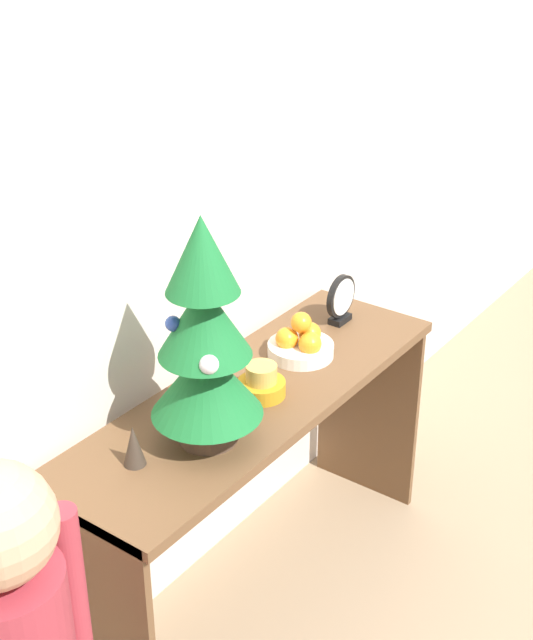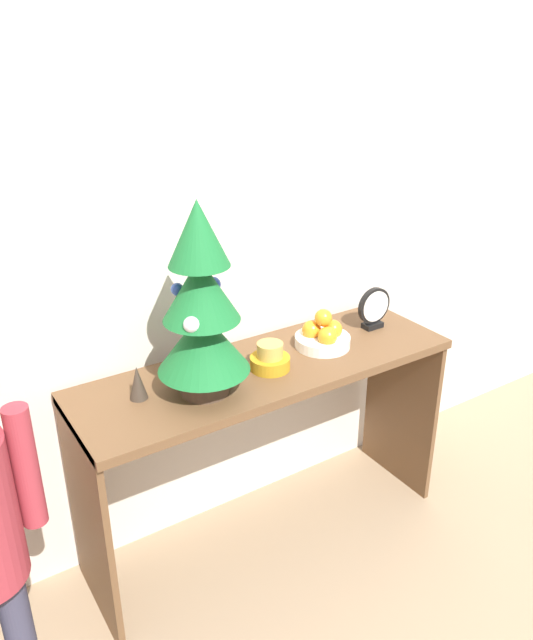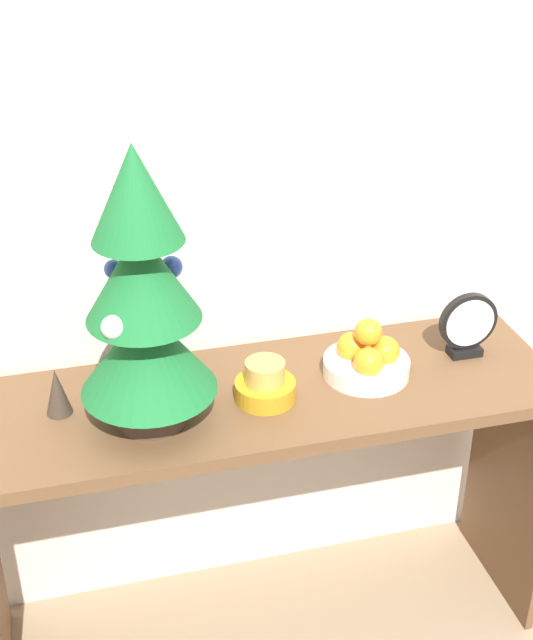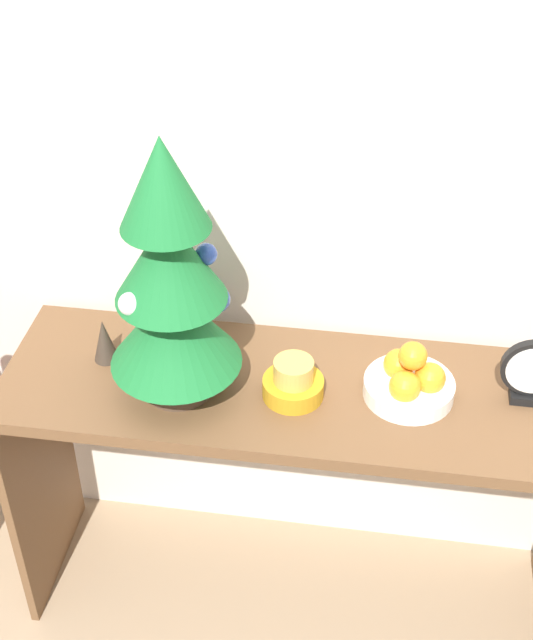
{
  "view_description": "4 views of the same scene",
  "coord_description": "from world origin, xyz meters",
  "px_view_note": "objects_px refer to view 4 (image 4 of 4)",
  "views": [
    {
      "loc": [
        -1.64,
        -1.03,
        1.97
      ],
      "look_at": [
        0.07,
        0.22,
        0.89
      ],
      "focal_mm": 50.0,
      "sensor_mm": 36.0,
      "label": 1
    },
    {
      "loc": [
        -0.98,
        -1.3,
        1.68
      ],
      "look_at": [
        -0.0,
        0.21,
        0.87
      ],
      "focal_mm": 35.0,
      "sensor_mm": 36.0,
      "label": 2
    },
    {
      "loc": [
        -0.41,
        -1.34,
        1.78
      ],
      "look_at": [
        -0.0,
        0.18,
        0.9
      ],
      "focal_mm": 50.0,
      "sensor_mm": 36.0,
      "label": 3
    },
    {
      "loc": [
        0.15,
        -1.22,
        1.97
      ],
      "look_at": [
        -0.07,
        0.21,
        0.88
      ],
      "focal_mm": 50.0,
      "sensor_mm": 36.0,
      "label": 4
    }
  ],
  "objects_px": {
    "fruit_bowl": "(410,381)",
    "figurine": "(104,340)",
    "desk_clock": "(533,373)",
    "mini_tree": "(171,282)",
    "singing_bowl": "(293,382)"
  },
  "relations": [
    {
      "from": "mini_tree",
      "to": "fruit_bowl",
      "type": "xyz_separation_m",
      "value": [
        0.49,
        0.05,
        -0.24
      ]
    },
    {
      "from": "fruit_bowl",
      "to": "mini_tree",
      "type": "bearing_deg",
      "value": -173.96
    },
    {
      "from": "desk_clock",
      "to": "figurine",
      "type": "distance_m",
      "value": 0.92
    },
    {
      "from": "mini_tree",
      "to": "singing_bowl",
      "type": "relative_size",
      "value": 4.53
    },
    {
      "from": "fruit_bowl",
      "to": "desk_clock",
      "type": "relative_size",
      "value": 1.22
    },
    {
      "from": "singing_bowl",
      "to": "figurine",
      "type": "xyz_separation_m",
      "value": [
        -0.43,
        0.06,
        0.02
      ]
    },
    {
      "from": "desk_clock",
      "to": "figurine",
      "type": "height_order",
      "value": "desk_clock"
    },
    {
      "from": "fruit_bowl",
      "to": "figurine",
      "type": "xyz_separation_m",
      "value": [
        -0.67,
        0.02,
        0.01
      ]
    },
    {
      "from": "fruit_bowl",
      "to": "figurine",
      "type": "distance_m",
      "value": 0.67
    },
    {
      "from": "singing_bowl",
      "to": "figurine",
      "type": "bearing_deg",
      "value": 172.11
    },
    {
      "from": "mini_tree",
      "to": "desk_clock",
      "type": "bearing_deg",
      "value": 5.62
    },
    {
      "from": "fruit_bowl",
      "to": "figurine",
      "type": "relative_size",
      "value": 1.82
    },
    {
      "from": "figurine",
      "to": "mini_tree",
      "type": "bearing_deg",
      "value": -22.29
    },
    {
      "from": "singing_bowl",
      "to": "desk_clock",
      "type": "relative_size",
      "value": 0.83
    },
    {
      "from": "fruit_bowl",
      "to": "figurine",
      "type": "height_order",
      "value": "fruit_bowl"
    }
  ]
}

